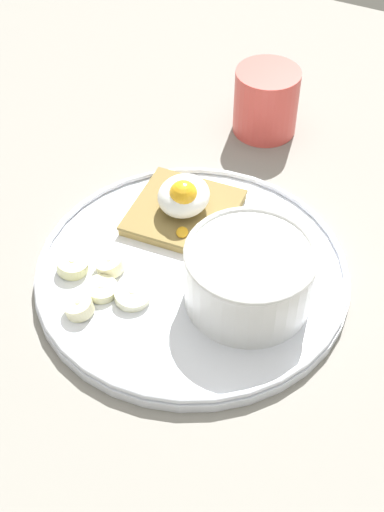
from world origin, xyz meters
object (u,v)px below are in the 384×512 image
Objects in this scene: oatmeal_bowl at (249,276)px; toast_slice at (184,212)px; poached_egg at (184,196)px; banana_slice_front at (101,289)px; banana_slice_left at (73,265)px; banana_slice_back at (133,295)px; banana_slice_right at (109,264)px; coffee_mug at (266,99)px; banana_slice_inner at (79,307)px.

toast_slice is (-7.27, -10.25, -2.44)cm from oatmeal_bowl.
banana_slice_front is (12.46, -2.22, -2.51)cm from poached_egg.
banana_slice_left and banana_slice_back have the same top height.
banana_slice_back is 4.38cm from banana_slice_right.
oatmeal_bowl is at bearing 54.66° from toast_slice.
poached_egg is 12.10cm from banana_slice_back.
toast_slice is at bearing -155.75° from poached_egg.
poached_egg is 19.20cm from coffee_mug.
toast_slice is 1.55× the size of poached_egg.
banana_slice_back is at bearing 101.65° from banana_slice_front.
banana_slice_front is at bearing 15.90° from banana_slice_right.
banana_slice_left reaches higher than banana_slice_front.
banana_slice_back reaches higher than banana_slice_front.
banana_slice_front is 1.15× the size of banana_slice_inner.
banana_slice_right is (9.81, -2.94, 0.16)cm from toast_slice.
banana_slice_back is 1.18× the size of banana_slice_right.
banana_slice_right reaches higher than banana_slice_left.
coffee_mug reaches higher than banana_slice_inner.
banana_slice_left is 6.95cm from banana_slice_back.
toast_slice is at bearing -176.00° from banana_slice_back.
banana_slice_right is at bearing -7.77° from coffee_mug.
poached_egg is at bearing 169.71° from banana_slice_inner.
poached_egg is at bearing -176.32° from banana_slice_back.
banana_slice_front is 1.08× the size of banana_slice_left.
banana_slice_inner is (3.51, -3.55, 0.13)cm from banana_slice_back.
coffee_mug is (-26.27, -9.26, -0.04)cm from oatmeal_bowl.
oatmeal_bowl is 12.80cm from toast_slice.
oatmeal_bowl is 2.72× the size of banana_slice_front.
banana_slice_right is at bearing 116.68° from banana_slice_left.
poached_egg is 1.88× the size of banana_slice_inner.
banana_slice_inner is at bearing -45.30° from banana_slice_back.
banana_slice_inner is (5.72, 0.23, -0.04)cm from banana_slice_right.
toast_slice is 19.18cm from coffee_mug.
banana_slice_left is 0.41× the size of coffee_mug.
banana_slice_inner reaches higher than banana_slice_front.
toast_slice is 15.76cm from banana_slice_inner.
toast_slice is 12.91cm from banana_slice_left.
coffee_mug reaches higher than toast_slice.
banana_slice_back is at bearing 3.68° from poached_egg.
oatmeal_bowl is 1.67× the size of poached_egg.
coffee_mug is at bearing 166.90° from banana_slice_left.
poached_egg is at bearing 162.60° from banana_slice_right.
banana_slice_left is 3.51cm from banana_slice_right.
banana_slice_back is at bearing -63.24° from oatmeal_bowl.
banana_slice_front is at bearing -10.10° from poached_egg.
poached_egg is at bearing 169.90° from banana_slice_front.
banana_slice_inner is (4.14, 3.37, 0.06)cm from banana_slice_left.
banana_slice_inner is (2.90, -0.57, 0.27)cm from banana_slice_front.
banana_slice_back is (-0.61, 2.98, 0.13)cm from banana_slice_front.
banana_slice_front is at bearing 168.89° from banana_slice_inner.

